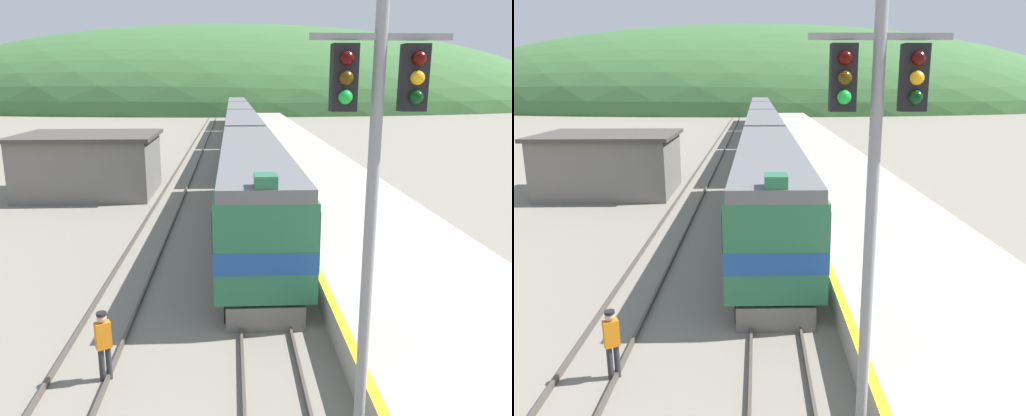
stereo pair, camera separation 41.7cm
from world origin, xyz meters
TOP-DOWN VIEW (x-y plane):
  - track_main at (0.00, 70.00)m, footprint 1.52×180.00m
  - track_siding at (-4.74, 70.00)m, footprint 1.52×180.00m
  - platform at (5.34, 50.00)m, footprint 7.05×140.00m
  - distant_hills at (0.00, 143.52)m, footprint 187.66×84.45m
  - station_shed at (-10.08, 30.72)m, footprint 8.63×6.76m
  - express_train_lead_car at (0.00, 21.31)m, footprint 3.04×19.86m
  - carriage_second at (0.00, 42.21)m, footprint 3.03×19.71m
  - carriage_third at (0.00, 62.79)m, footprint 3.03×19.71m
  - carriage_fourth at (0.00, 83.38)m, footprint 3.03×19.71m
  - signal_mast_main at (1.37, 6.33)m, footprint 2.20×0.42m
  - track_worker at (-4.08, 9.45)m, footprint 0.42×0.37m

SIDE VIEW (x-z plane):
  - distant_hills at x=0.00m, z-range -22.11..22.11m
  - track_main at x=0.00m, z-range 0.00..0.16m
  - track_siding at x=-4.74m, z-range 0.00..0.16m
  - platform at x=5.34m, z-range -0.01..0.90m
  - track_worker at x=-4.08m, z-range 0.13..1.93m
  - station_shed at x=-10.08m, z-range 0.02..3.92m
  - carriage_second at x=0.00m, z-range 0.19..4.43m
  - carriage_third at x=0.00m, z-range 0.19..4.43m
  - carriage_fourth at x=0.00m, z-range 0.19..4.43m
  - express_train_lead_car at x=0.00m, z-range 0.02..4.63m
  - signal_mast_main at x=1.37m, z-range 1.36..10.04m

